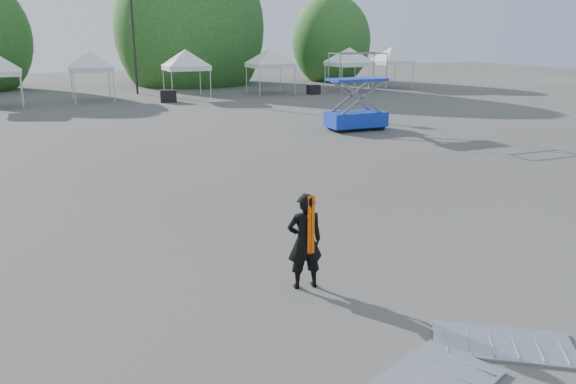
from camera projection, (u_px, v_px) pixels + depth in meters
name	position (u px, v px, depth m)	size (l,w,h in m)	color
ground	(242.00, 235.00, 12.68)	(120.00, 120.00, 0.00)	#474442
light_pole_east	(132.00, 17.00, 40.48)	(0.60, 0.25, 9.80)	black
tree_mid_e	(190.00, 28.00, 49.16)	(5.12, 5.12, 7.79)	#382314
tree_far_e	(331.00, 42.00, 52.80)	(3.84, 3.84, 5.84)	#382314
tent_e	(90.00, 54.00, 36.89)	(3.76, 3.76, 3.88)	silver
tent_f	(185.00, 53.00, 38.43)	(4.03, 4.03, 3.88)	silver
tent_g	(270.00, 52.00, 41.31)	(4.23, 4.23, 3.88)	silver
tent_h	(349.00, 51.00, 43.24)	(4.15, 4.15, 3.88)	silver
tent_extra_8	(392.00, 50.00, 45.33)	(3.89, 3.89, 3.88)	silver
man	(305.00, 241.00, 9.86)	(0.69, 0.51, 1.75)	black
scissor_lift	(357.00, 92.00, 25.95)	(2.77, 1.44, 3.54)	#0D46B5
barrier_mid	(503.00, 343.00, 8.21)	(2.18, 1.95, 0.06)	#ADB0B6
crate_mid	(168.00, 96.00, 36.93)	(1.03, 0.80, 0.80)	black
crate_east	(313.00, 90.00, 41.75)	(0.88, 0.68, 0.68)	black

